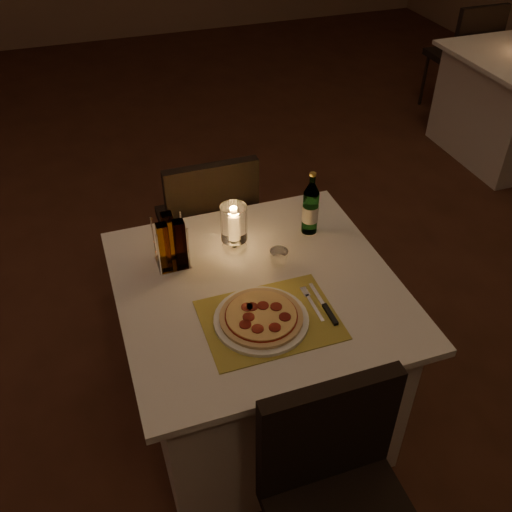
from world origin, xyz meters
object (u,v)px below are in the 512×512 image
object	(u,v)px
main_table	(258,353)
plate	(261,320)
chair_near	(338,489)
chair_far	(209,220)
hurricane_candle	(234,225)
pizza	(261,316)
tumbler	(279,258)
water_bottle	(310,209)

from	to	relation	value
main_table	plate	distance (m)	0.42
chair_near	chair_far	distance (m)	1.43
hurricane_candle	pizza	bearing A→B (deg)	-94.75
tumbler	main_table	bearing A→B (deg)	-144.17
water_bottle	hurricane_candle	world-z (taller)	water_bottle
chair_far	pizza	world-z (taller)	chair_far
plate	hurricane_candle	distance (m)	0.43
chair_near	pizza	bearing A→B (deg)	95.36
chair_far	hurricane_candle	size ratio (longest dim) A/B	4.60
plate	chair_near	bearing A→B (deg)	-84.65
plate	main_table	bearing A→B (deg)	74.48
main_table	chair_far	size ratio (longest dim) A/B	1.11
plate	pizza	bearing A→B (deg)	-115.87
chair_near	water_bottle	bearing A→B (deg)	72.39
chair_far	chair_near	bearing A→B (deg)	-90.00
chair_far	pizza	xyz separation A→B (m)	(-0.05, -0.89, 0.22)
pizza	plate	bearing A→B (deg)	64.13
chair_near	water_bottle	size ratio (longest dim) A/B	3.34
chair_near	tumbler	distance (m)	0.83
tumbler	chair_near	bearing A→B (deg)	-97.91
main_table	plate	xyz separation A→B (m)	(-0.05, -0.18, 0.38)
pizza	tumbler	xyz separation A→B (m)	(0.16, 0.26, 0.01)
water_bottle	main_table	bearing A→B (deg)	-141.12
water_bottle	hurricane_candle	size ratio (longest dim) A/B	1.38
hurricane_candle	main_table	bearing A→B (deg)	-86.12
tumbler	hurricane_candle	bearing A→B (deg)	129.43
water_bottle	chair_far	bearing A→B (deg)	123.05
pizza	hurricane_candle	xyz separation A→B (m)	(0.03, 0.41, 0.09)
plate	pizza	world-z (taller)	pizza
pizza	hurricane_candle	world-z (taller)	hurricane_candle
chair_far	tumbler	distance (m)	0.68
chair_near	plate	world-z (taller)	chair_near
water_bottle	hurricane_candle	bearing A→B (deg)	-177.73
main_table	tumbler	bearing A→B (deg)	35.83
chair_far	water_bottle	bearing A→B (deg)	-56.95
chair_near	chair_far	size ratio (longest dim) A/B	1.00
main_table	hurricane_candle	bearing A→B (deg)	93.88
chair_far	hurricane_candle	distance (m)	0.57
main_table	chair_near	size ratio (longest dim) A/B	1.11
main_table	chair_near	xyz separation A→B (m)	(0.00, -0.71, 0.18)
hurricane_candle	tumbler	bearing A→B (deg)	-50.57
tumbler	hurricane_candle	xyz separation A→B (m)	(-0.13, 0.15, 0.08)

